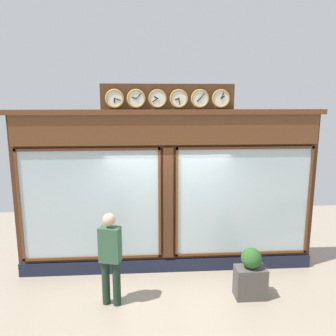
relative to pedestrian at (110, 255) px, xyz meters
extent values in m
cube|color=#4C2B16|center=(-1.08, -1.27, 0.71)|extent=(6.13, 0.30, 3.29)
cube|color=#191E33|center=(-1.08, -1.10, -0.79)|extent=(6.13, 0.08, 0.28)
cube|color=brown|center=(-1.08, -1.08, 2.06)|extent=(6.00, 0.08, 0.59)
cube|color=brown|center=(-1.08, -1.10, 2.41)|extent=(6.25, 0.20, 0.10)
cube|color=silver|center=(-2.64, -1.11, 0.57)|extent=(2.71, 0.02, 2.20)
cube|color=brown|center=(-2.64, -1.09, 1.70)|extent=(2.81, 0.04, 0.05)
cube|color=brown|center=(-2.64, -1.09, -0.56)|extent=(2.81, 0.04, 0.05)
cube|color=brown|center=(-4.02, -1.09, 0.57)|extent=(0.05, 0.04, 2.30)
cube|color=brown|center=(-1.25, -1.09, 0.57)|extent=(0.05, 0.04, 2.30)
cube|color=silver|center=(0.48, -1.11, 0.57)|extent=(2.71, 0.02, 2.20)
cube|color=brown|center=(0.48, -1.09, 1.70)|extent=(2.81, 0.04, 0.05)
cube|color=brown|center=(0.48, -1.09, -0.56)|extent=(2.81, 0.04, 0.05)
cube|color=brown|center=(1.86, -1.09, 0.57)|extent=(0.05, 0.04, 2.30)
cube|color=brown|center=(-0.90, -1.09, 0.57)|extent=(0.05, 0.04, 2.30)
cube|color=#4C2B16|center=(-1.08, -1.09, 0.57)|extent=(0.20, 0.10, 2.30)
cube|color=#4C2B16|center=(-1.08, -1.14, 2.66)|extent=(2.58, 0.06, 0.55)
cylinder|color=silver|center=(-2.09, -1.06, 2.66)|extent=(0.29, 0.02, 0.29)
torus|color=#B79347|center=(-2.09, -1.06, 2.66)|extent=(0.35, 0.04, 0.35)
cube|color=black|center=(-2.12, -1.05, 2.69)|extent=(0.07, 0.01, 0.06)
cube|color=black|center=(-2.12, -1.05, 2.72)|extent=(0.06, 0.01, 0.12)
sphere|color=black|center=(-2.09, -1.04, 2.66)|extent=(0.02, 0.02, 0.02)
cylinder|color=silver|center=(-1.69, -1.06, 2.66)|extent=(0.29, 0.02, 0.29)
torus|color=#B79347|center=(-1.69, -1.06, 2.66)|extent=(0.35, 0.04, 0.35)
cube|color=black|center=(-1.66, -1.05, 2.64)|extent=(0.07, 0.01, 0.07)
cube|color=black|center=(-1.73, -1.05, 2.71)|extent=(0.09, 0.01, 0.10)
sphere|color=black|center=(-1.69, -1.04, 2.66)|extent=(0.02, 0.02, 0.02)
cylinder|color=silver|center=(-1.28, -1.06, 2.66)|extent=(0.29, 0.02, 0.29)
torus|color=#B79347|center=(-1.28, -1.06, 2.66)|extent=(0.35, 0.04, 0.35)
cube|color=black|center=(-1.24, -1.05, 2.65)|extent=(0.08, 0.01, 0.04)
cube|color=black|center=(-1.29, -1.05, 2.60)|extent=(0.03, 0.01, 0.12)
sphere|color=black|center=(-1.28, -1.04, 2.66)|extent=(0.02, 0.02, 0.02)
cylinder|color=silver|center=(-0.88, -1.06, 2.66)|extent=(0.29, 0.02, 0.29)
torus|color=#B79347|center=(-0.88, -1.06, 2.66)|extent=(0.35, 0.04, 0.35)
cube|color=black|center=(-0.84, -1.05, 2.68)|extent=(0.08, 0.01, 0.05)
cube|color=black|center=(-0.83, -1.05, 2.63)|extent=(0.11, 0.01, 0.08)
sphere|color=black|center=(-0.88, -1.04, 2.66)|extent=(0.02, 0.02, 0.02)
cylinder|color=silver|center=(-0.47, -1.06, 2.66)|extent=(0.29, 0.02, 0.29)
torus|color=#B79347|center=(-0.47, -1.06, 2.66)|extent=(0.35, 0.04, 0.35)
cube|color=black|center=(-0.43, -1.05, 2.67)|extent=(0.08, 0.01, 0.04)
cube|color=black|center=(-0.51, -1.05, 2.71)|extent=(0.09, 0.01, 0.09)
sphere|color=black|center=(-0.47, -1.04, 2.66)|extent=(0.02, 0.02, 0.02)
cylinder|color=silver|center=(-0.06, -1.06, 2.66)|extent=(0.29, 0.02, 0.29)
torus|color=#B79347|center=(-0.06, -1.06, 2.66)|extent=(0.36, 0.04, 0.36)
cube|color=black|center=(-0.06, -1.05, 2.62)|extent=(0.02, 0.01, 0.08)
cube|color=black|center=(-0.12, -1.05, 2.65)|extent=(0.12, 0.01, 0.05)
sphere|color=black|center=(-0.06, -1.04, 2.66)|extent=(0.02, 0.02, 0.02)
cylinder|color=#1C2F21|center=(0.10, -0.03, -0.52)|extent=(0.14, 0.14, 0.82)
cylinder|color=#1C2F21|center=(-0.10, 0.03, -0.52)|extent=(0.14, 0.14, 0.82)
cube|color=#33563D|center=(0.00, 0.00, 0.20)|extent=(0.40, 0.31, 0.62)
sphere|color=tan|center=(0.00, 0.00, 0.65)|extent=(0.22, 0.22, 0.22)
cube|color=#4C4742|center=(-2.52, -0.06, -0.64)|extent=(0.56, 0.36, 0.58)
sphere|color=#285623|center=(-2.52, -0.06, -0.17)|extent=(0.37, 0.37, 0.37)
camera|label=1|loc=(-0.62, 5.61, 2.66)|focal=36.94mm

